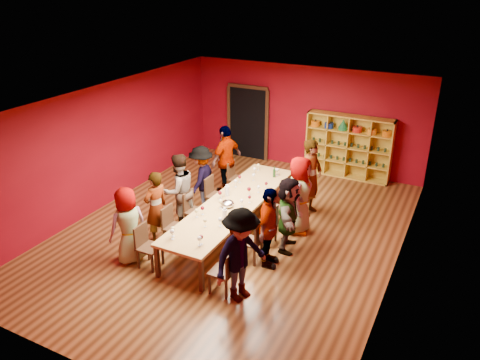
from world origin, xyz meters
name	(u,v)px	position (x,y,z in m)	size (l,w,h in m)	color
room_shell	(233,171)	(0.00, 0.00, 1.50)	(7.10, 9.10, 3.04)	#4E2C14
tasting_table	(233,204)	(0.00, 0.00, 0.70)	(1.10, 4.50, 0.75)	#AD8648
doorway	(248,123)	(-1.80, 4.43, 1.12)	(1.40, 0.17, 2.30)	black
shelving_unit	(349,143)	(1.40, 4.32, 0.98)	(2.40, 0.40, 1.80)	gold
chair_person_left_0	(146,244)	(-0.91, -1.94, 0.50)	(0.42, 0.42, 0.89)	black
person_left_0	(128,225)	(-1.32, -1.94, 0.80)	(0.78, 0.43, 1.60)	#5683B1
chair_person_left_1	(172,224)	(-0.91, -1.06, 0.50)	(0.42, 0.42, 0.89)	black
person_left_1	(156,207)	(-1.29, -1.06, 0.81)	(0.59, 0.43, 1.62)	#4A4A4E
chair_person_left_2	(193,208)	(-0.91, -0.24, 0.50)	(0.42, 0.42, 0.89)	black
person_left_2	(179,190)	(-1.27, -0.24, 0.87)	(0.84, 0.46, 1.73)	white
chair_person_left_3	(213,193)	(-0.91, 0.69, 0.50)	(0.42, 0.42, 0.89)	black
person_left_3	(201,178)	(-1.23, 0.69, 0.81)	(1.05, 0.43, 1.62)	#516DA8
chair_person_left_4	(235,176)	(-0.91, 1.82, 0.50)	(0.42, 0.42, 0.89)	black
person_left_4	(226,159)	(-1.16, 1.82, 0.92)	(1.07, 0.49, 1.83)	#454549
chair_person_right_0	(226,270)	(0.91, -2.00, 0.50)	(0.42, 0.42, 0.89)	black
person_right_0	(241,255)	(1.21, -2.00, 0.89)	(1.15, 0.47, 1.78)	#151B3B
chair_person_right_1	(254,239)	(0.91, -0.83, 0.50)	(0.42, 0.42, 0.89)	black
person_right_1	(268,228)	(1.21, -0.83, 0.84)	(0.98, 0.45, 1.68)	#D38D95
chair_person_right_2	(269,223)	(0.91, -0.09, 0.50)	(0.42, 0.42, 0.89)	black
person_right_2	(288,214)	(1.33, -0.09, 0.81)	(1.51, 0.43, 1.63)	#5E84C3
chair_person_right_3	(283,208)	(0.91, 0.71, 0.50)	(0.42, 0.42, 0.89)	black
person_right_3	(299,195)	(1.27, 0.71, 0.89)	(0.87, 0.48, 1.78)	#608EC6
chair_person_right_4	(298,192)	(0.91, 1.66, 0.50)	(0.42, 0.42, 0.89)	black
person_right_4	(311,177)	(1.21, 1.66, 0.94)	(0.68, 0.50, 1.88)	#4E4E53
wine_glass_0	(254,169)	(-0.26, 1.64, 0.88)	(0.07, 0.07, 0.18)	silver
wine_glass_1	(240,177)	(-0.35, 1.00, 0.89)	(0.08, 0.08, 0.19)	silver
wine_glass_2	(205,221)	(0.01, -1.22, 0.88)	(0.07, 0.07, 0.18)	silver
wine_glass_3	(236,182)	(-0.32, 0.73, 0.89)	(0.08, 0.08, 0.19)	silver
wine_glass_4	(197,211)	(-0.34, -0.96, 0.89)	(0.08, 0.08, 0.19)	silver
wine_glass_5	(173,229)	(-0.34, -1.82, 0.91)	(0.09, 0.09, 0.22)	silver
wine_glass_6	(202,208)	(-0.30, -0.80, 0.89)	(0.08, 0.08, 0.20)	silver
wine_glass_7	(221,202)	(-0.10, -0.39, 0.90)	(0.08, 0.08, 0.21)	silver
wine_glass_8	(201,237)	(0.29, -1.82, 0.90)	(0.08, 0.08, 0.20)	silver
wine_glass_9	(277,170)	(0.27, 1.80, 0.89)	(0.08, 0.08, 0.20)	silver
wine_glass_10	(230,216)	(0.38, -0.87, 0.91)	(0.09, 0.09, 0.22)	silver
wine_glass_11	(199,239)	(0.29, -1.87, 0.90)	(0.08, 0.08, 0.21)	silver
wine_glass_12	(172,232)	(-0.29, -1.91, 0.91)	(0.09, 0.09, 0.22)	silver
wine_glass_13	(258,166)	(-0.28, 1.90, 0.88)	(0.07, 0.07, 0.18)	silver
wine_glass_14	(220,193)	(-0.32, -0.02, 0.91)	(0.09, 0.09, 0.22)	silver
wine_glass_15	(221,192)	(-0.35, 0.08, 0.88)	(0.07, 0.07, 0.18)	silver
wine_glass_16	(259,187)	(0.29, 0.70, 0.88)	(0.07, 0.07, 0.18)	silver
wine_glass_17	(253,176)	(-0.11, 1.26, 0.88)	(0.07, 0.07, 0.19)	silver
wine_glass_18	(278,170)	(0.29, 1.84, 0.88)	(0.07, 0.07, 0.18)	silver
wine_glass_19	(266,184)	(0.36, 0.96, 0.88)	(0.07, 0.07, 0.18)	silver
wine_glass_20	(220,220)	(0.27, -1.07, 0.90)	(0.08, 0.08, 0.20)	silver
wine_glass_21	(249,197)	(0.33, 0.14, 0.88)	(0.07, 0.07, 0.18)	silver
wine_glass_22	(249,190)	(0.17, 0.44, 0.91)	(0.09, 0.09, 0.22)	silver
wine_glass_23	(242,201)	(0.27, -0.12, 0.89)	(0.08, 0.08, 0.19)	silver
spittoon_bowl	(228,204)	(-0.01, -0.24, 0.82)	(0.29, 0.29, 0.16)	silver
carafe_a	(227,191)	(-0.28, 0.24, 0.87)	(0.11, 0.11, 0.27)	silver
carafe_b	(225,214)	(0.20, -0.76, 0.86)	(0.13, 0.13, 0.25)	silver
wine_bottle	(274,173)	(0.25, 1.69, 0.86)	(0.09, 0.09, 0.28)	#133616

